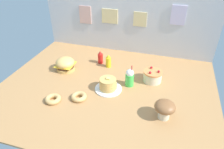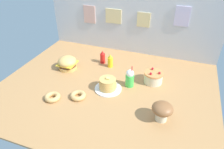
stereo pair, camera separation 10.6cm
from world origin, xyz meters
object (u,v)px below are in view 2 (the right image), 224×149
Objects in this scene: pancake_stack at (108,85)px; cream_soda_cup at (130,78)px; burger at (67,63)px; donut_pink_glaze at (52,97)px; donut_chocolate at (78,95)px; layer_cake at (153,77)px; mushroom_stool at (162,110)px; ketchup_bottle at (103,57)px; mustard_bottle at (110,61)px.

pancake_stack is 1.13× the size of cream_soda_cup.
cream_soda_cup is at bearing -6.37° from burger.
burger is at bearing 173.63° from cream_soda_cup.
donut_chocolate is at bearing 25.10° from donut_pink_glaze.
mushroom_stool reaches higher than layer_cake.
burger is 1.43× the size of donut_pink_glaze.
mushroom_stool is at bearing -1.61° from donut_chocolate.
ketchup_bottle reaches higher than layer_cake.
ketchup_bottle is at bearing 162.46° from layer_cake.
donut_pink_glaze is at bearing -112.20° from mustard_bottle.
mustard_bottle is (0.51, 0.23, 0.00)m from burger.
donut_pink_glaze is at bearing -154.90° from donut_chocolate.
pancake_stack is at bearing -144.27° from cream_soda_cup.
cream_soda_cup is (0.21, 0.15, 0.04)m from pancake_stack.
layer_cake reaches higher than pancake_stack.
burger is at bearing 159.26° from pancake_stack.
burger is 0.48m from ketchup_bottle.
mushroom_stool is at bearing -21.81° from burger.
cream_soda_cup is 1.61× the size of donut_pink_glaze.
layer_cake is 1.25× the size of ketchup_bottle.
donut_chocolate is at bearing -135.39° from pancake_stack.
donut_pink_glaze is at bearing -143.88° from pancake_stack.
ketchup_bottle is (0.37, 0.30, 0.00)m from burger.
burger is at bearing -176.57° from layer_cake.
pancake_stack reaches higher than donut_pink_glaze.
layer_cake is 0.83× the size of cream_soda_cup.
pancake_stack is 0.70m from mushroom_stool.
layer_cake is at bearing 3.43° from burger.
burger is 1.33× the size of ketchup_bottle.
mustard_bottle is 1.08× the size of donut_pink_glaze.
donut_chocolate is at bearing -139.18° from cream_soda_cup.
layer_cake is at bearing 35.49° from donut_pink_glaze.
cream_soda_cup is at bearing 35.73° from pancake_stack.
cream_soda_cup is at bearing 40.82° from donut_chocolate.
layer_cake is 0.90m from donut_chocolate.
mustard_bottle is 0.91× the size of mushroom_stool.
burger is at bearing 158.19° from mushroom_stool.
layer_cake is 1.13× the size of mushroom_stool.
pancake_stack is 1.70× the size of mustard_bottle.
layer_cake is at bearing 38.59° from donut_chocolate.
pancake_stack is 0.35m from donut_chocolate.
ketchup_bottle reaches higher than donut_chocolate.
layer_cake is 1.34× the size of donut_chocolate.
mushroom_stool is (0.64, -0.27, 0.06)m from pancake_stack.
donut_pink_glaze is 0.27m from donut_chocolate.
mustard_bottle reaches higher than burger.
burger is 0.64m from donut_chocolate.
donut_chocolate is (-0.10, -0.73, -0.06)m from mustard_bottle.
burger is 1.40m from mushroom_stool.
mustard_bottle reaches higher than pancake_stack.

